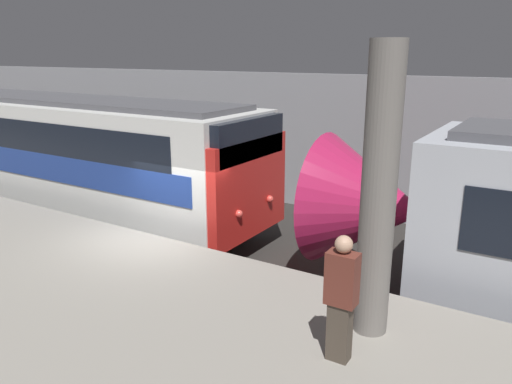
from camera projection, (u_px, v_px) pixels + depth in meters
name	position (u px, v px, depth m)	size (l,w,h in m)	color
ground_plane	(159.00, 284.00, 10.92)	(120.00, 120.00, 0.00)	#282623
platform	(55.00, 311.00, 8.64)	(40.00, 5.19, 1.15)	gray
station_rear_barrier	(304.00, 141.00, 16.03)	(50.00, 0.15, 4.28)	#939399
support_pillar_near	(379.00, 195.00, 6.50)	(0.47, 0.47, 3.92)	slate
train_boxy	(15.00, 148.00, 16.44)	(18.68, 3.11, 3.64)	black
person_waiting	(341.00, 296.00, 6.10)	(0.38, 0.24, 1.66)	#473D33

